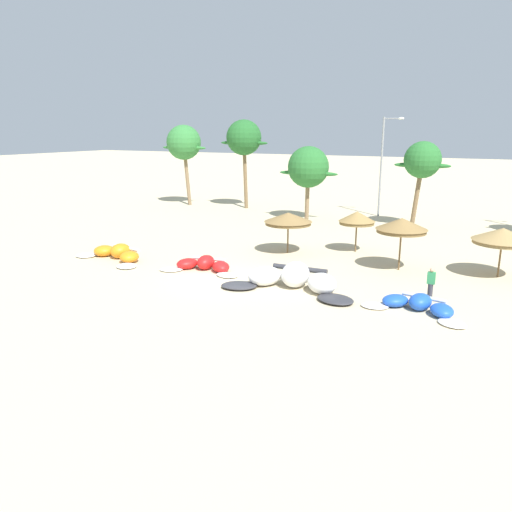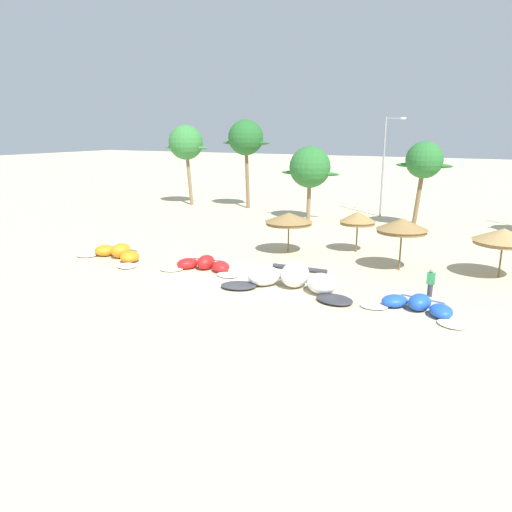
{
  "view_description": "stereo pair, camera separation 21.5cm",
  "coord_description": "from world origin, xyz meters",
  "px_view_note": "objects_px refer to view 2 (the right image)",
  "views": [
    {
      "loc": [
        12.94,
        -21.96,
        7.85
      ],
      "look_at": [
        0.93,
        2.0,
        1.0
      ],
      "focal_mm": 34.76,
      "sensor_mm": 36.0,
      "label": 1
    },
    {
      "loc": [
        13.14,
        -21.86,
        7.85
      ],
      "look_at": [
        0.93,
        2.0,
        1.0
      ],
      "focal_mm": 34.76,
      "sensor_mm": 36.0,
      "label": 2
    }
  ],
  "objects_px": {
    "palm_left": "(246,138)",
    "beach_umbrella_near_palms": "(402,226)",
    "kite_far_left": "(117,253)",
    "lamppost_west": "(385,162)",
    "kite_left": "(204,265)",
    "palm_center_left": "(424,161)",
    "beach_umbrella_near_van": "(289,219)",
    "person_near_kites": "(430,285)",
    "kite_center": "(417,305)",
    "beach_umbrella_outermost": "(503,236)",
    "palm_left_of_gap": "(310,168)",
    "beach_umbrella_middle": "(358,218)",
    "palm_leftmost": "(186,143)",
    "kite_left_of_center": "(292,279)"
  },
  "relations": [
    {
      "from": "beach_umbrella_near_palms",
      "to": "palm_center_left",
      "type": "height_order",
      "value": "palm_center_left"
    },
    {
      "from": "beach_umbrella_near_van",
      "to": "palm_center_left",
      "type": "relative_size",
      "value": 0.44
    },
    {
      "from": "kite_far_left",
      "to": "kite_center",
      "type": "xyz_separation_m",
      "value": [
        18.33,
        -1.05,
        -0.07
      ]
    },
    {
      "from": "kite_left",
      "to": "kite_left_of_center",
      "type": "bearing_deg",
      "value": -8.35
    },
    {
      "from": "kite_left_of_center",
      "to": "person_near_kites",
      "type": "relative_size",
      "value": 4.48
    },
    {
      "from": "palm_leftmost",
      "to": "palm_center_left",
      "type": "height_order",
      "value": "palm_leftmost"
    },
    {
      "from": "lamppost_west",
      "to": "kite_left_of_center",
      "type": "bearing_deg",
      "value": -87.42
    },
    {
      "from": "beach_umbrella_near_van",
      "to": "person_near_kites",
      "type": "relative_size",
      "value": 1.92
    },
    {
      "from": "kite_left",
      "to": "beach_umbrella_outermost",
      "type": "distance_m",
      "value": 16.46
    },
    {
      "from": "kite_left",
      "to": "palm_center_left",
      "type": "distance_m",
      "value": 21.44
    },
    {
      "from": "kite_left_of_center",
      "to": "beach_umbrella_middle",
      "type": "bearing_deg",
      "value": 85.67
    },
    {
      "from": "kite_far_left",
      "to": "person_near_kites",
      "type": "height_order",
      "value": "person_near_kites"
    },
    {
      "from": "beach_umbrella_middle",
      "to": "beach_umbrella_near_palms",
      "type": "height_order",
      "value": "beach_umbrella_near_palms"
    },
    {
      "from": "kite_center",
      "to": "beach_umbrella_near_palms",
      "type": "xyz_separation_m",
      "value": [
        -2.1,
        6.46,
        2.33
      ]
    },
    {
      "from": "beach_umbrella_middle",
      "to": "person_near_kites",
      "type": "height_order",
      "value": "beach_umbrella_middle"
    },
    {
      "from": "kite_left_of_center",
      "to": "beach_umbrella_near_palms",
      "type": "relative_size",
      "value": 2.4
    },
    {
      "from": "kite_left_of_center",
      "to": "beach_umbrella_middle",
      "type": "height_order",
      "value": "beach_umbrella_middle"
    },
    {
      "from": "kite_far_left",
      "to": "palm_left",
      "type": "height_order",
      "value": "palm_left"
    },
    {
      "from": "kite_far_left",
      "to": "beach_umbrella_outermost",
      "type": "distance_m",
      "value": 22.41
    },
    {
      "from": "beach_umbrella_middle",
      "to": "palm_left",
      "type": "xyz_separation_m",
      "value": [
        -15.49,
        13.48,
        4.73
      ]
    },
    {
      "from": "beach_umbrella_near_palms",
      "to": "palm_leftmost",
      "type": "distance_m",
      "value": 30.47
    },
    {
      "from": "beach_umbrella_middle",
      "to": "palm_left_of_gap",
      "type": "relative_size",
      "value": 0.42
    },
    {
      "from": "palm_left",
      "to": "beach_umbrella_near_palms",
      "type": "bearing_deg",
      "value": -41.35
    },
    {
      "from": "kite_far_left",
      "to": "kite_left",
      "type": "height_order",
      "value": "kite_far_left"
    },
    {
      "from": "kite_far_left",
      "to": "palm_leftmost",
      "type": "height_order",
      "value": "palm_leftmost"
    },
    {
      "from": "kite_left",
      "to": "beach_umbrella_middle",
      "type": "height_order",
      "value": "beach_umbrella_middle"
    },
    {
      "from": "kite_left_of_center",
      "to": "beach_umbrella_near_van",
      "type": "bearing_deg",
      "value": 115.05
    },
    {
      "from": "beach_umbrella_near_palms",
      "to": "palm_center_left",
      "type": "bearing_deg",
      "value": 94.89
    },
    {
      "from": "kite_left_of_center",
      "to": "person_near_kites",
      "type": "height_order",
      "value": "person_near_kites"
    },
    {
      "from": "kite_left",
      "to": "person_near_kites",
      "type": "relative_size",
      "value": 3.08
    },
    {
      "from": "beach_umbrella_outermost",
      "to": "palm_center_left",
      "type": "height_order",
      "value": "palm_center_left"
    },
    {
      "from": "kite_far_left",
      "to": "palm_leftmost",
      "type": "relative_size",
      "value": 0.67
    },
    {
      "from": "kite_left_of_center",
      "to": "beach_umbrella_outermost",
      "type": "relative_size",
      "value": 2.3
    },
    {
      "from": "beach_umbrella_near_palms",
      "to": "kite_left",
      "type": "bearing_deg",
      "value": -152.96
    },
    {
      "from": "palm_leftmost",
      "to": "palm_center_left",
      "type": "distance_m",
      "value": 24.63
    },
    {
      "from": "beach_umbrella_outermost",
      "to": "palm_center_left",
      "type": "distance_m",
      "value": 14.58
    },
    {
      "from": "beach_umbrella_outermost",
      "to": "beach_umbrella_near_palms",
      "type": "bearing_deg",
      "value": -169.02
    },
    {
      "from": "kite_far_left",
      "to": "palm_center_left",
      "type": "height_order",
      "value": "palm_center_left"
    },
    {
      "from": "kite_left",
      "to": "palm_center_left",
      "type": "relative_size",
      "value": 0.71
    },
    {
      "from": "person_near_kites",
      "to": "kite_far_left",
      "type": "bearing_deg",
      "value": -178.12
    },
    {
      "from": "person_near_kites",
      "to": "palm_leftmost",
      "type": "bearing_deg",
      "value": 143.55
    },
    {
      "from": "kite_far_left",
      "to": "palm_left",
      "type": "bearing_deg",
      "value": 96.96
    },
    {
      "from": "palm_left",
      "to": "lamppost_west",
      "type": "bearing_deg",
      "value": 4.97
    },
    {
      "from": "beach_umbrella_near_van",
      "to": "beach_umbrella_middle",
      "type": "distance_m",
      "value": 4.53
    },
    {
      "from": "kite_left_of_center",
      "to": "beach_umbrella_near_palms",
      "type": "bearing_deg",
      "value": 55.31
    },
    {
      "from": "palm_left_of_gap",
      "to": "beach_umbrella_outermost",
      "type": "bearing_deg",
      "value": -37.26
    },
    {
      "from": "beach_umbrella_outermost",
      "to": "palm_left_of_gap",
      "type": "bearing_deg",
      "value": 142.74
    },
    {
      "from": "beach_umbrella_near_van",
      "to": "palm_center_left",
      "type": "bearing_deg",
      "value": 64.62
    },
    {
      "from": "palm_center_left",
      "to": "beach_umbrella_near_van",
      "type": "bearing_deg",
      "value": -115.38
    },
    {
      "from": "beach_umbrella_outermost",
      "to": "kite_far_left",
      "type": "bearing_deg",
      "value": -163.32
    }
  ]
}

